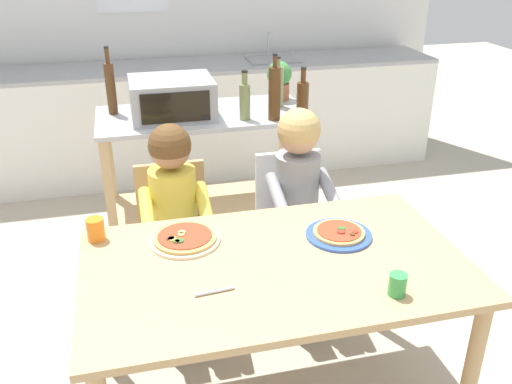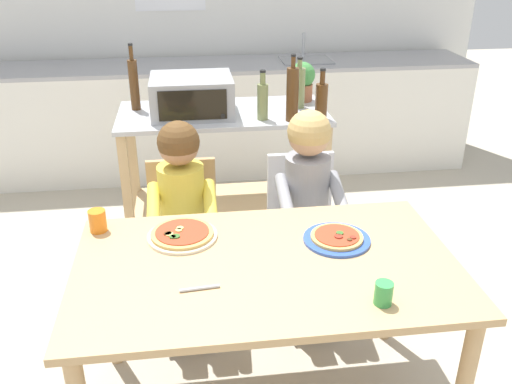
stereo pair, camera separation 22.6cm
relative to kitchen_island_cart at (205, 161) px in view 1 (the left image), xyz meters
The scene contains 20 objects.
ground_plane 0.62m from the kitchen_island_cart, 66.75° to the right, with size 11.95×11.95×0.00m, color #B7AD99.
kitchen_counter 1.32m from the kitchen_island_cart, 87.44° to the left, with size 4.07×0.60×1.09m.
kitchen_island_cart is the anchor object (origin of this frame).
toaster_oven 0.44m from the kitchen_island_cart, behind, with size 0.45×0.39×0.21m.
bottle_tall_green_wine 0.69m from the kitchen_island_cart, 20.58° to the right, with size 0.07×0.07×0.28m.
bottle_dark_olive_oil 0.49m from the kitchen_island_cart, 39.15° to the right, with size 0.06×0.06×0.27m.
bottle_squat_spirits 0.61m from the kitchen_island_cart, ahead, with size 0.07×0.07×0.29m.
bottle_slim_sauce 0.68m from the kitchen_island_cart, 167.29° to the left, with size 0.05×0.05×0.38m.
bottle_clear_vinegar 0.61m from the kitchen_island_cart, 30.01° to the right, with size 0.07×0.07×0.36m.
potted_herb_plant 0.67m from the kitchen_island_cart, 18.55° to the left, with size 0.15×0.15×0.23m.
dining_table 1.33m from the kitchen_island_cart, 87.52° to the right, with size 1.43×0.85×0.73m.
dining_chair_left 0.66m from the kitchen_island_cart, 112.85° to the right, with size 0.36×0.36×0.81m.
dining_chair_right 0.70m from the kitchen_island_cart, 58.84° to the right, with size 0.36×0.36×0.81m.
child_in_yellow_shirt 0.76m from the kitchen_island_cart, 109.39° to the right, with size 0.32×0.42×1.05m.
child_in_grey_shirt 0.80m from the kitchen_island_cart, 63.10° to the right, with size 0.32×0.42×1.08m.
pizza_plate_cream 1.14m from the kitchen_island_cart, 102.90° to the right, with size 0.28×0.28×0.03m.
pizza_plate_blue_rimmed 1.27m from the kitchen_island_cart, 73.47° to the right, with size 0.27×0.27×0.03m.
drinking_cup_green 1.68m from the kitchen_island_cart, 76.04° to the right, with size 0.06×0.06×0.08m, color green.
drinking_cup_orange 1.18m from the kitchen_island_cart, 120.61° to the right, with size 0.07×0.07×0.09m, color orange.
serving_spoon 1.49m from the kitchen_island_cart, 97.61° to the right, with size 0.01×0.01×0.14m, color #B7BABF.
Camera 1 is at (-0.49, -1.68, 1.85)m, focal length 38.67 mm.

